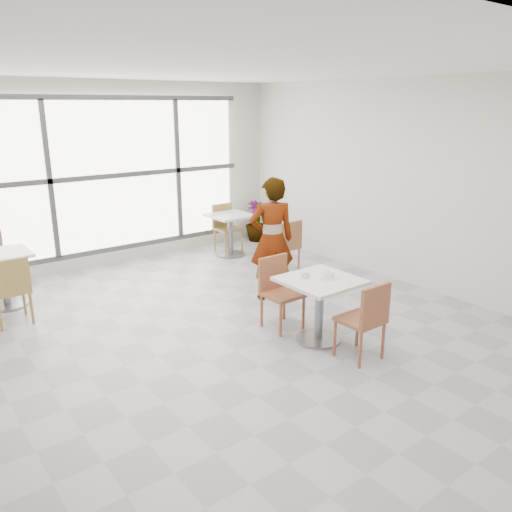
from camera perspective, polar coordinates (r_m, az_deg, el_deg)
floor at (r=6.28m, az=-1.68°, el=-8.14°), size 7.00×7.00×0.00m
ceiling at (r=5.71m, az=-1.95°, el=20.32°), size 7.00×7.00×0.00m
wall_back at (r=8.86m, az=-15.29°, el=8.73°), size 6.00×0.00×6.00m
wall_right at (r=7.92m, az=16.29°, el=7.77°), size 0.00×7.00×7.00m
window at (r=8.80m, az=-15.12°, el=8.70°), size 4.60×0.07×2.52m
main_table at (r=5.84m, az=7.11°, el=-4.67°), size 0.80×0.80×0.75m
chair_near at (r=5.50m, az=12.21°, el=-6.59°), size 0.42×0.42×0.87m
chair_far at (r=6.20m, az=2.51°, el=-3.48°), size 0.42×0.42×0.87m
oatmeal_bowl at (r=5.80m, az=7.95°, el=-2.00°), size 0.21×0.21×0.10m
coffee_cup at (r=5.78m, az=5.42°, el=-2.11°), size 0.16×0.13×0.07m
person at (r=6.98m, az=1.77°, el=1.86°), size 0.73×0.62×1.70m
bg_table_left at (r=7.58m, az=-26.35°, el=-1.58°), size 0.70×0.70×0.75m
bg_table_right at (r=9.13m, az=-2.89°, el=3.05°), size 0.70×0.70×0.75m
bg_chair_left_near at (r=6.88m, az=-25.66°, el=-3.10°), size 0.42×0.42×0.87m
bg_chair_right_near at (r=8.13m, az=3.43°, el=1.42°), size 0.42×0.42×0.87m
bg_chair_right_far at (r=9.41m, az=-3.42°, el=3.54°), size 0.42×0.42×0.87m
plant_right at (r=10.13m, az=0.10°, el=3.91°), size 0.51×0.51×0.79m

